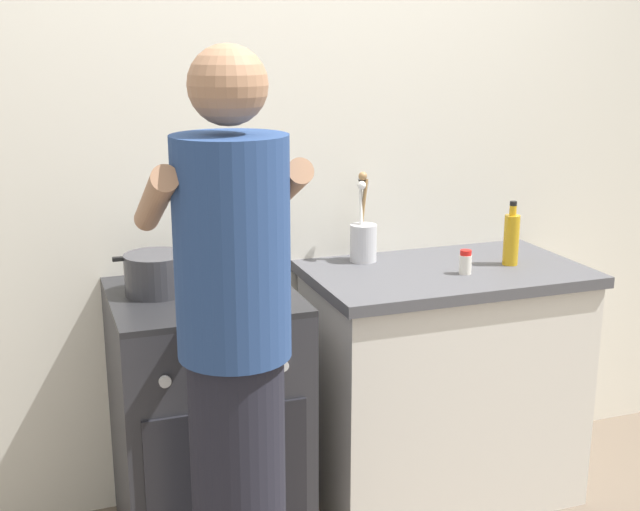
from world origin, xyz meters
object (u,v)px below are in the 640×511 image
(stove_range, at_px, (207,419))
(spice_bottle, at_px, (465,262))
(mixing_bowl, at_px, (243,276))
(person, at_px, (235,368))
(utensil_crock, at_px, (363,236))
(oil_bottle, at_px, (511,238))
(pot, at_px, (156,274))

(stove_range, xyz_separation_m, spice_bottle, (0.93, -0.08, 0.49))
(mixing_bowl, height_order, spice_bottle, spice_bottle)
(stove_range, relative_size, person, 0.53)
(utensil_crock, xyz_separation_m, oil_bottle, (0.49, -0.23, 0.00))
(spice_bottle, bearing_deg, person, -153.46)
(spice_bottle, relative_size, person, 0.05)
(utensil_crock, bearing_deg, pot, -169.11)
(mixing_bowl, xyz_separation_m, spice_bottle, (0.79, -0.09, -0.00))
(stove_range, relative_size, utensil_crock, 2.68)
(stove_range, bearing_deg, oil_bottle, -1.34)
(mixing_bowl, distance_m, person, 0.60)
(stove_range, xyz_separation_m, mixing_bowl, (0.14, 0.01, 0.49))
(pot, distance_m, mixing_bowl, 0.28)
(pot, relative_size, person, 0.16)
(pot, height_order, mixing_bowl, pot)
(spice_bottle, bearing_deg, oil_bottle, 14.24)
(pot, distance_m, spice_bottle, 1.08)
(pot, bearing_deg, spice_bottle, -7.09)
(mixing_bowl, xyz_separation_m, oil_bottle, (1.01, -0.04, 0.05))
(utensil_crock, distance_m, spice_bottle, 0.40)
(pot, xyz_separation_m, mixing_bowl, (0.28, -0.04, -0.02))
(oil_bottle, bearing_deg, pot, 176.55)
(mixing_bowl, relative_size, utensil_crock, 0.80)
(pot, distance_m, oil_bottle, 1.29)
(stove_range, relative_size, pot, 3.32)
(stove_range, distance_m, pot, 0.54)
(oil_bottle, xyz_separation_m, person, (-1.17, -0.53, -0.14))
(spice_bottle, relative_size, oil_bottle, 0.37)
(stove_range, height_order, spice_bottle, spice_bottle)
(stove_range, height_order, pot, pot)
(spice_bottle, bearing_deg, stove_range, 174.94)
(pot, height_order, person, person)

